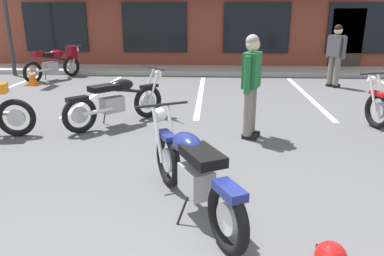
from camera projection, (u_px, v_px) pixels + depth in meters
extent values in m
plane|color=#515154|center=(190.00, 154.00, 5.51)|extent=(80.00, 80.00, 0.00)
cube|color=#A8A59E|center=(204.00, 70.00, 12.87)|extent=(22.00, 1.80, 0.14)
cube|color=brown|center=(207.00, 15.00, 15.68)|extent=(17.84, 5.76, 3.71)
cube|color=black|center=(56.00, 27.00, 13.32)|extent=(2.28, 0.06, 1.70)
cube|color=black|center=(155.00, 28.00, 13.13)|extent=(2.28, 0.06, 1.70)
cube|color=black|center=(256.00, 28.00, 12.93)|extent=(2.28, 0.06, 1.70)
cube|color=black|center=(361.00, 28.00, 12.73)|extent=(2.28, 0.06, 1.70)
cube|color=#33281E|center=(347.00, 40.00, 12.88)|extent=(1.10, 0.06, 2.10)
cube|color=silver|center=(98.00, 93.00, 9.61)|extent=(0.12, 4.80, 0.01)
cube|color=silver|center=(200.00, 94.00, 9.46)|extent=(0.12, 4.80, 0.01)
cube|color=silver|center=(307.00, 95.00, 9.31)|extent=(0.12, 4.80, 0.01)
torus|color=black|center=(227.00, 219.00, 3.19)|extent=(0.38, 0.61, 0.64)
cylinder|color=#B7B7BC|center=(227.00, 219.00, 3.19)|extent=(0.19, 0.28, 0.29)
torus|color=black|center=(168.00, 160.00, 4.44)|extent=(0.38, 0.61, 0.64)
cylinder|color=#B7B7BC|center=(168.00, 160.00, 4.44)|extent=(0.19, 0.28, 0.29)
cylinder|color=silver|center=(157.00, 133.00, 4.40)|extent=(0.19, 0.31, 0.66)
cylinder|color=silver|center=(172.00, 131.00, 4.47)|extent=(0.19, 0.31, 0.66)
cylinder|color=black|center=(162.00, 105.00, 4.41)|extent=(0.60, 0.33, 0.03)
sphere|color=silver|center=(160.00, 114.00, 4.52)|extent=(0.23, 0.23, 0.17)
cube|color=navy|center=(166.00, 135.00, 4.39)|extent=(0.29, 0.38, 0.06)
cube|color=#9E9EA3|center=(196.00, 181.00, 3.72)|extent=(0.40, 0.47, 0.28)
cylinder|color=silver|center=(226.00, 198.00, 3.47)|extent=(0.32, 0.52, 0.07)
cylinder|color=black|center=(188.00, 152.00, 3.83)|extent=(0.49, 0.86, 0.26)
ellipsoid|color=navy|center=(187.00, 144.00, 3.82)|extent=(0.45, 0.55, 0.22)
cube|color=black|center=(202.00, 156.00, 3.51)|extent=(0.49, 0.59, 0.10)
cube|color=navy|center=(229.00, 190.00, 3.09)|extent=(0.31, 0.39, 0.08)
cylinder|color=black|center=(182.00, 211.00, 3.67)|extent=(0.13, 0.08, 0.29)
torus|color=black|center=(378.00, 111.00, 6.63)|extent=(0.30, 0.64, 0.64)
cylinder|color=#B7B7BC|center=(378.00, 111.00, 6.63)|extent=(0.15, 0.29, 0.29)
cylinder|color=silver|center=(372.00, 92.00, 6.60)|extent=(0.14, 0.32, 0.66)
cylinder|color=silver|center=(381.00, 92.00, 6.64)|extent=(0.14, 0.32, 0.66)
cylinder|color=black|center=(376.00, 73.00, 6.60)|extent=(0.64, 0.24, 0.03)
sphere|color=silver|center=(372.00, 80.00, 6.71)|extent=(0.21, 0.21, 0.17)
cube|color=#B70F14|center=(379.00, 94.00, 6.57)|extent=(0.25, 0.39, 0.06)
torus|color=black|center=(80.00, 115.00, 6.36)|extent=(0.52, 0.53, 0.64)
cylinder|color=#B7B7BC|center=(80.00, 115.00, 6.36)|extent=(0.24, 0.25, 0.29)
torus|color=black|center=(148.00, 102.00, 7.29)|extent=(0.52, 0.53, 0.64)
cylinder|color=#B7B7BC|center=(148.00, 102.00, 7.29)|extent=(0.24, 0.25, 0.29)
cylinder|color=silver|center=(149.00, 84.00, 7.33)|extent=(0.26, 0.26, 0.66)
cylinder|color=silver|center=(154.00, 86.00, 7.20)|extent=(0.26, 0.26, 0.66)
cylinder|color=black|center=(154.00, 68.00, 7.22)|extent=(0.50, 0.48, 0.03)
sphere|color=silver|center=(158.00, 75.00, 7.31)|extent=(0.24, 0.24, 0.17)
cube|color=black|center=(149.00, 86.00, 7.23)|extent=(0.35, 0.36, 0.06)
cube|color=#9E9EA3|center=(112.00, 104.00, 6.75)|extent=(0.45, 0.45, 0.28)
cylinder|color=silver|center=(98.00, 112.00, 6.43)|extent=(0.43, 0.45, 0.07)
cylinder|color=black|center=(121.00, 90.00, 6.81)|extent=(0.70, 0.72, 0.26)
ellipsoid|color=black|center=(121.00, 85.00, 6.80)|extent=(0.52, 0.53, 0.22)
cube|color=black|center=(104.00, 88.00, 6.56)|extent=(0.56, 0.57, 0.10)
cube|color=black|center=(77.00, 99.00, 6.26)|extent=(0.36, 0.37, 0.08)
cylinder|color=black|center=(105.00, 117.00, 6.91)|extent=(0.11, 0.11, 0.29)
torus|color=black|center=(16.00, 118.00, 6.20)|extent=(0.65, 0.21, 0.64)
cylinder|color=#B7B7BC|center=(16.00, 118.00, 6.20)|extent=(0.29, 0.11, 0.29)
cylinder|color=silver|center=(2.00, 114.00, 6.29)|extent=(0.55, 0.17, 0.07)
torus|color=black|center=(33.00, 72.00, 10.73)|extent=(0.38, 0.61, 0.64)
cylinder|color=#B7B7BC|center=(33.00, 72.00, 10.73)|extent=(0.19, 0.28, 0.29)
torus|color=black|center=(71.00, 66.00, 11.91)|extent=(0.38, 0.61, 0.64)
cylinder|color=#B7B7BC|center=(71.00, 66.00, 11.91)|extent=(0.19, 0.28, 0.29)
cylinder|color=silver|center=(71.00, 56.00, 11.94)|extent=(0.19, 0.31, 0.66)
cylinder|color=silver|center=(75.00, 56.00, 11.86)|extent=(0.19, 0.31, 0.66)
cylinder|color=black|center=(74.00, 45.00, 11.87)|extent=(0.60, 0.33, 0.03)
sphere|color=silver|center=(76.00, 50.00, 11.98)|extent=(0.23, 0.23, 0.17)
cube|color=maroon|center=(72.00, 57.00, 11.86)|extent=(0.29, 0.38, 0.06)
cube|color=#9E9EA3|center=(51.00, 67.00, 11.23)|extent=(0.40, 0.47, 0.28)
cylinder|color=silver|center=(44.00, 70.00, 10.88)|extent=(0.32, 0.52, 0.07)
cylinder|color=black|center=(55.00, 58.00, 11.33)|extent=(0.49, 0.86, 0.26)
ellipsoid|color=maroon|center=(56.00, 54.00, 11.32)|extent=(0.51, 0.60, 0.26)
cube|color=maroon|center=(71.00, 52.00, 11.82)|extent=(0.36, 0.34, 0.36)
cube|color=black|center=(46.00, 54.00, 11.04)|extent=(0.40, 0.47, 0.10)
cube|color=maroon|center=(38.00, 54.00, 10.78)|extent=(0.32, 0.38, 0.16)
cylinder|color=black|center=(46.00, 75.00, 11.34)|extent=(0.13, 0.08, 0.29)
cube|color=black|center=(253.00, 133.00, 6.31)|extent=(0.26, 0.18, 0.08)
cube|color=black|center=(249.00, 137.00, 6.13)|extent=(0.26, 0.18, 0.08)
cylinder|color=slate|center=(251.00, 109.00, 6.19)|extent=(0.19, 0.19, 0.80)
cylinder|color=slate|center=(248.00, 112.00, 6.02)|extent=(0.19, 0.19, 0.80)
cube|color=#1E6633|center=(252.00, 70.00, 5.91)|extent=(0.34, 0.43, 0.56)
cylinder|color=#1E6633|center=(256.00, 71.00, 6.14)|extent=(0.13, 0.13, 0.58)
cylinder|color=#1E6633|center=(247.00, 75.00, 5.70)|extent=(0.13, 0.13, 0.58)
sphere|color=beige|center=(253.00, 45.00, 5.79)|extent=(0.28, 0.28, 0.22)
sphere|color=gray|center=(253.00, 41.00, 5.78)|extent=(0.27, 0.27, 0.21)
cube|color=black|center=(330.00, 85.00, 10.43)|extent=(0.25, 0.22, 0.08)
cube|color=black|center=(336.00, 86.00, 10.27)|extent=(0.25, 0.22, 0.08)
cylinder|color=slate|center=(331.00, 70.00, 10.28)|extent=(0.21, 0.21, 0.80)
cylinder|color=slate|center=(337.00, 71.00, 10.12)|extent=(0.21, 0.21, 0.80)
cube|color=#4C4C51|center=(337.00, 46.00, 10.00)|extent=(0.40, 0.44, 0.56)
cylinder|color=#4C4C51|center=(329.00, 47.00, 10.22)|extent=(0.14, 0.14, 0.58)
cylinder|color=#4C4C51|center=(344.00, 48.00, 9.81)|extent=(0.14, 0.14, 0.58)
sphere|color=beige|center=(338.00, 30.00, 9.88)|extent=(0.31, 0.31, 0.22)
sphere|color=black|center=(338.00, 28.00, 9.86)|extent=(0.29, 0.29, 0.21)
cube|color=black|center=(327.00, 250.00, 3.10)|extent=(0.18, 0.03, 0.09)
cube|color=orange|center=(33.00, 84.00, 10.59)|extent=(0.34, 0.34, 0.03)
cone|color=orange|center=(32.00, 75.00, 10.51)|extent=(0.26, 0.26, 0.50)
cylinder|color=white|center=(32.00, 74.00, 10.50)|extent=(0.19, 0.19, 0.06)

